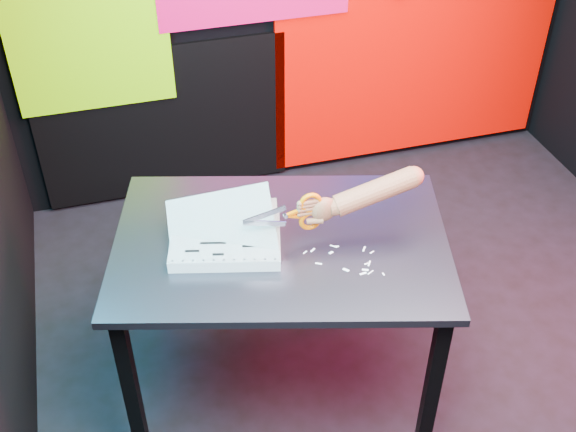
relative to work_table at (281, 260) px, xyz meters
name	(u,v)px	position (x,y,z in m)	size (l,w,h in m)	color
room	(443,74)	(0.51, -0.05, 0.69)	(3.01, 3.01, 2.71)	black
backdrop	(315,13)	(0.57, 1.41, 0.30)	(2.88, 0.05, 2.08)	#D40600
work_table	(281,260)	(0.00, 0.00, 0.00)	(1.35, 1.07, 0.75)	black
printout_stack	(226,240)	(-0.19, 0.03, 0.12)	(0.43, 0.36, 0.20)	white
scissors	(305,213)	(0.07, -0.04, 0.23)	(0.28, 0.02, 0.16)	silver
hand_forearm	(367,194)	(0.29, -0.04, 0.26)	(0.44, 0.08, 0.17)	#A2563E
paper_clippings	(349,261)	(0.19, -0.17, 0.09)	(0.24, 0.20, 0.00)	white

